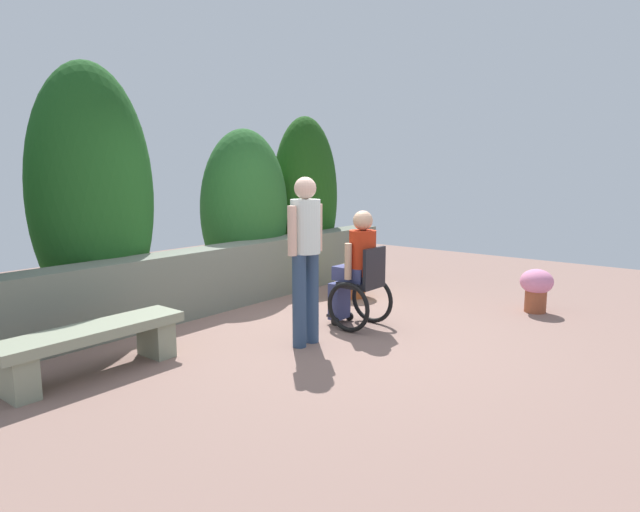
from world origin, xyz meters
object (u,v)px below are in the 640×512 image
(person_standing_companion, at_px, (305,249))
(flower_pot_terracotta_by_wall, at_px, (353,278))
(stone_bench, at_px, (93,342))
(person_in_wheelchair, at_px, (358,273))
(flower_pot_purple_near, at_px, (536,287))

(person_standing_companion, height_order, flower_pot_terracotta_by_wall, person_standing_companion)
(stone_bench, height_order, person_in_wheelchair, person_in_wheelchair)
(person_in_wheelchair, distance_m, flower_pot_terracotta_by_wall, 1.50)
(person_in_wheelchair, bearing_deg, flower_pot_purple_near, -40.41)
(person_in_wheelchair, bearing_deg, person_standing_companion, 171.99)
(flower_pot_purple_near, bearing_deg, person_standing_companion, 152.58)
(person_in_wheelchair, xyz_separation_m, flower_pot_terracotta_by_wall, (1.16, 0.88, -0.35))
(person_in_wheelchair, relative_size, flower_pot_purple_near, 2.43)
(stone_bench, xyz_separation_m, person_standing_companion, (1.79, -0.91, 0.70))
(flower_pot_terracotta_by_wall, bearing_deg, flower_pot_purple_near, -71.43)
(flower_pot_terracotta_by_wall, bearing_deg, person_in_wheelchair, -142.61)
(person_in_wheelchair, relative_size, person_standing_companion, 0.78)
(stone_bench, bearing_deg, flower_pot_purple_near, -22.46)
(stone_bench, distance_m, flower_pot_purple_near, 5.14)
(person_standing_companion, distance_m, flower_pot_purple_near, 3.20)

